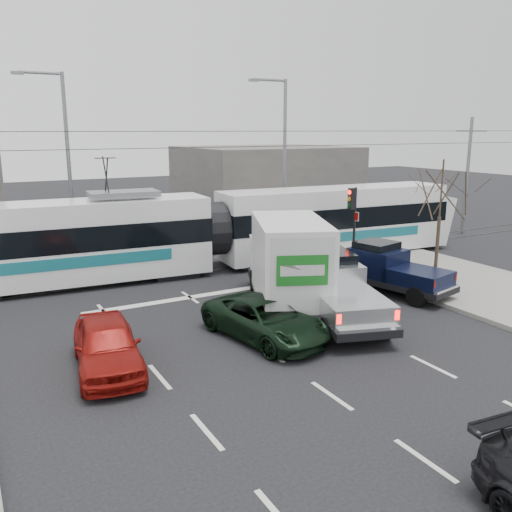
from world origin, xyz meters
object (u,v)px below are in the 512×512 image
bare_tree (441,194)px  street_lamp_near (282,151)px  street_lamp_far (64,154)px  traffic_signal (353,210)px  silver_pickup (333,287)px  box_truck (288,264)px  green_car (265,319)px  navy_pickup (389,268)px  tram (212,230)px  red_car (107,345)px

bare_tree → street_lamp_near: size_ratio=0.56×
street_lamp_far → bare_tree: bearing=-48.9°
traffic_signal → silver_pickup: traffic_signal is taller
box_truck → street_lamp_near: bearing=82.9°
box_truck → green_car: bearing=-111.6°
silver_pickup → navy_pickup: silver_pickup is taller
traffic_signal → street_lamp_far: bearing=138.3°
bare_tree → traffic_signal: (-1.13, 4.00, -1.05)m
street_lamp_far → box_truck: 14.26m
street_lamp_far → green_car: bearing=-79.0°
bare_tree → navy_pickup: size_ratio=1.03×
traffic_signal → silver_pickup: bearing=-134.1°
street_lamp_far → tram: street_lamp_far is taller
street_lamp_near → box_truck: (-6.41, -10.86, -3.48)m
silver_pickup → red_car: 7.80m
bare_tree → red_car: (-13.64, -1.39, -3.09)m
tram → street_lamp_near: bearing=39.0°
tram → box_truck: size_ratio=3.65×
street_lamp_near → street_lamp_far: 11.67m
street_lamp_near → green_car: bearing=-123.4°
bare_tree → green_car: bare_tree is taller
street_lamp_near → green_car: size_ratio=2.01×
box_truck → tram: bearing=113.9°
street_lamp_far → navy_pickup: 16.78m
traffic_signal → red_car: 13.78m
navy_pickup → red_car: (-11.48, -1.78, -0.26)m
bare_tree → street_lamp_far: bearing=131.1°
traffic_signal → tram: 6.43m
tram → navy_pickup: (4.58, -6.59, -0.87)m
bare_tree → green_car: (-8.86, -1.52, -3.17)m
street_lamp_far → red_car: bearing=-97.1°
traffic_signal → green_car: size_ratio=0.81×
street_lamp_near → green_car: (-8.58, -13.02, -4.49)m
bare_tree → green_car: bearing=-170.3°
tram → navy_pickup: 8.07m
navy_pickup → green_car: navy_pickup is taller
tram → box_truck: 6.34m
tram → green_car: 8.84m
bare_tree → red_car: bearing=-174.2°
tram → green_car: bearing=-99.9°
green_car → street_lamp_far: bearing=90.5°
bare_tree → street_lamp_near: bearing=91.4°
silver_pickup → street_lamp_far: bearing=130.0°
navy_pickup → green_car: (-6.70, -1.91, -0.34)m
tram → navy_pickup: bearing=-51.1°
green_car → red_car: size_ratio=1.09×
bare_tree → tram: same height
street_lamp_near → red_car: street_lamp_near is taller
box_truck → navy_pickup: bearing=20.3°
box_truck → navy_pickup: 4.59m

